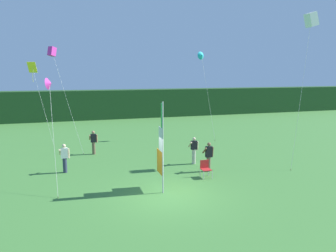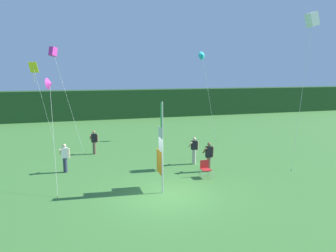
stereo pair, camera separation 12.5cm
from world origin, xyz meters
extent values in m
plane|color=#3D7533|center=(0.00, 0.00, 0.00)|extent=(120.00, 120.00, 0.00)
cube|color=#1E421E|center=(0.00, 25.31, 1.69)|extent=(80.00, 2.40, 3.39)
cylinder|color=#B7B7BC|center=(-0.01, 0.34, 2.09)|extent=(0.06, 0.06, 4.17)
cube|color=orange|center=(-0.01, 0.86, 1.31)|extent=(0.02, 0.97, 1.11)
cube|color=white|center=(-0.01, 0.67, 2.42)|extent=(0.02, 0.60, 1.11)
cube|color=green|center=(-0.01, 0.49, 3.53)|extent=(0.02, 0.23, 1.11)
cylinder|color=brown|center=(3.30, 2.68, 0.41)|extent=(0.22, 0.22, 0.81)
cube|color=black|center=(3.30, 2.68, 1.12)|extent=(0.36, 0.20, 0.61)
sphere|color=brown|center=(3.30, 2.68, 1.54)|extent=(0.20, 0.20, 0.20)
cylinder|color=brown|center=(3.07, 2.74, 1.19)|extent=(0.09, 0.48, 0.42)
cylinder|color=brown|center=(3.53, 2.69, 1.09)|extent=(0.09, 0.14, 0.56)
cylinder|color=#2D334C|center=(-4.32, 4.78, 0.41)|extent=(0.22, 0.22, 0.82)
cube|color=white|center=(-4.32, 4.78, 1.10)|extent=(0.36, 0.20, 0.56)
sphere|color=beige|center=(-4.32, 4.78, 1.50)|extent=(0.20, 0.20, 0.20)
cylinder|color=beige|center=(-4.55, 4.84, 1.15)|extent=(0.09, 0.48, 0.42)
cylinder|color=beige|center=(-4.09, 4.79, 1.06)|extent=(0.09, 0.14, 0.56)
cylinder|color=brown|center=(-2.52, 8.40, 0.41)|extent=(0.22, 0.22, 0.82)
cube|color=black|center=(-2.52, 8.40, 1.10)|extent=(0.36, 0.20, 0.56)
sphere|color=#A37556|center=(-2.52, 8.40, 1.50)|extent=(0.20, 0.20, 0.20)
cylinder|color=#A37556|center=(-2.75, 8.46, 1.15)|extent=(0.09, 0.48, 0.42)
cylinder|color=#A37556|center=(-2.29, 8.41, 1.06)|extent=(0.09, 0.14, 0.56)
cylinder|color=#B7B2A3|center=(3.06, 4.29, 0.45)|extent=(0.22, 0.22, 0.89)
cube|color=black|center=(3.06, 4.29, 1.15)|extent=(0.36, 0.20, 0.52)
sphere|color=beige|center=(3.06, 4.29, 1.53)|extent=(0.20, 0.20, 0.20)
cylinder|color=beige|center=(2.83, 4.35, 1.19)|extent=(0.09, 0.48, 0.42)
cylinder|color=beige|center=(3.29, 4.30, 1.09)|extent=(0.09, 0.14, 0.56)
cylinder|color=#BCBCC1|center=(2.50, 1.48, 0.21)|extent=(0.03, 0.03, 0.42)
cylinder|color=#BCBCC1|center=(2.98, 1.48, 0.21)|extent=(0.03, 0.03, 0.42)
cylinder|color=#BCBCC1|center=(2.50, 1.96, 0.21)|extent=(0.03, 0.03, 0.42)
cylinder|color=#BCBCC1|center=(2.98, 1.96, 0.21)|extent=(0.03, 0.03, 0.42)
cube|color=#B22323|center=(2.74, 1.72, 0.43)|extent=(0.48, 0.48, 0.03)
cube|color=#B22323|center=(2.74, 1.96, 0.67)|extent=(0.48, 0.03, 0.44)
cylinder|color=brown|center=(7.79, 1.46, 0.04)|extent=(0.03, 0.03, 0.08)
cylinder|color=silver|center=(8.72, 2.18, 4.22)|extent=(1.88, 1.44, 8.43)
cube|color=white|center=(9.65, 2.89, 8.43)|extent=(0.72, 0.52, 0.90)
cylinder|color=brown|center=(-3.18, 8.60, 0.04)|extent=(0.03, 0.03, 0.08)
cylinder|color=silver|center=(-4.05, 9.61, 3.42)|extent=(1.74, 2.03, 6.85)
cube|color=#DB33A8|center=(-4.91, 10.62, 6.84)|extent=(0.66, 0.65, 0.67)
cylinder|color=brown|center=(-5.20, 11.75, 0.04)|extent=(0.03, 0.03, 0.08)
cylinder|color=silver|center=(-5.92, 13.21, 2.92)|extent=(1.46, 2.92, 5.84)
cube|color=yellow|center=(-6.65, 14.66, 5.83)|extent=(0.74, 0.57, 0.84)
cylinder|color=yellow|center=(-6.65, 14.66, 5.02)|extent=(0.02, 0.02, 0.70)
cylinder|color=brown|center=(-4.57, 1.05, 0.04)|extent=(0.03, 0.03, 0.08)
cylinder|color=silver|center=(-4.69, 2.57, 2.44)|extent=(0.26, 3.05, 4.89)
cone|color=#DB33A8|center=(-4.82, 4.09, 4.88)|extent=(0.46, 0.64, 0.61)
cylinder|color=brown|center=(7.10, 9.85, 0.04)|extent=(0.03, 0.03, 0.08)
cylinder|color=silver|center=(6.78, 10.65, 3.40)|extent=(0.65, 1.62, 6.80)
cone|color=#23B2C6|center=(6.47, 11.45, 6.80)|extent=(0.73, 0.52, 0.69)
camera|label=1|loc=(-3.82, -12.96, 5.42)|focal=34.04mm
camera|label=2|loc=(-3.70, -12.99, 5.42)|focal=34.04mm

